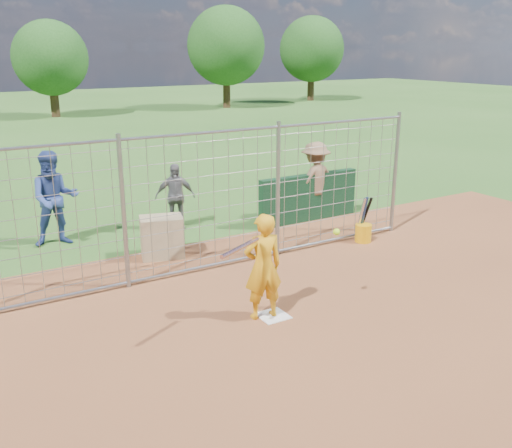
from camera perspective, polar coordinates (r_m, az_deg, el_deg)
ground at (r=8.87m, az=1.00°, el=-8.74°), size 100.00×100.00×0.00m
infield_dirt at (r=6.87m, az=15.03°, el=-17.88°), size 18.00×18.00×0.00m
home_plate at (r=8.72m, az=1.71°, el=-9.17°), size 0.43×0.43×0.02m
dugout_wall at (r=13.29m, az=5.28°, el=2.65°), size 2.60×0.20×1.10m
batter at (r=8.37m, az=0.71°, el=-4.30°), size 0.64×0.47×1.62m
bystander_a at (r=12.18m, az=-19.49°, el=2.40°), size 1.04×0.87×1.94m
bystander_b at (r=12.69m, az=-8.10°, el=2.74°), size 0.94×0.63×1.49m
bystander_c at (r=13.40m, az=5.93°, el=4.33°), size 1.24×0.80×1.82m
equipment_bin at (r=11.10m, az=-9.38°, el=-1.29°), size 0.92×0.75×0.80m
equipment_in_play at (r=7.84m, az=0.95°, el=-1.96°), size 2.09×0.45×0.13m
bucket_with_bats at (r=12.05m, az=10.67°, el=-0.64°), size 0.34×0.38×0.97m
backstop_fence at (r=10.08m, az=-4.98°, el=2.07°), size 9.08×0.08×2.60m
tree_line at (r=35.66m, az=-19.80°, el=16.03°), size 44.66×6.72×6.48m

